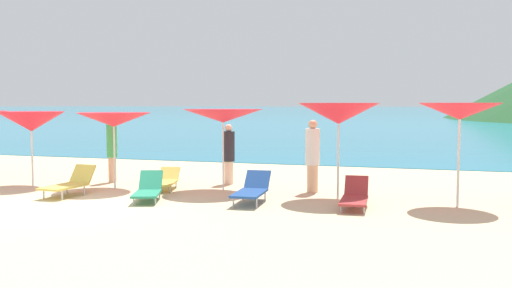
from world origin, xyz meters
TOP-DOWN VIEW (x-y plane):
  - ground_plane at (0.00, 10.00)m, footprint 50.00×100.00m
  - ocean_water at (0.00, 229.64)m, footprint 650.00×440.00m
  - umbrella_3 at (-2.68, 2.28)m, footprint 1.92×1.92m
  - umbrella_4 at (-0.21, 2.51)m, footprint 2.16×2.16m
  - umbrella_5 at (2.69, 3.08)m, footprint 2.18×2.18m
  - umbrella_6 at (5.78, 2.69)m, footprint 1.99×1.99m
  - umbrella_7 at (8.48, 2.47)m, footprint 1.81×1.81m
  - lounge_chair_1 at (3.98, 1.55)m, footprint 0.73×1.70m
  - lounge_chair_3 at (1.16, 2.77)m, footprint 0.91×1.61m
  - lounge_chair_5 at (-0.64, 1.11)m, footprint 0.70×1.54m
  - lounge_chair_6 at (6.32, 1.66)m, footprint 0.65×1.66m
  - lounge_chair_9 at (1.55, 1.10)m, footprint 1.03×1.56m
  - beachgoer_0 at (-0.93, 3.55)m, footprint 0.30×0.30m
  - beachgoer_1 at (2.41, 4.23)m, footprint 0.34×0.34m
  - beachgoer_2 at (4.99, 3.46)m, footprint 0.37×0.37m

SIDE VIEW (x-z plane):
  - ground_plane at x=0.00m, z-range -0.30..0.00m
  - ocean_water at x=0.00m, z-range 0.00..0.02m
  - lounge_chair_3 at x=1.16m, z-range -0.02..0.50m
  - lounge_chair_6 at x=6.32m, z-range -0.06..0.56m
  - lounge_chair_9 at x=1.55m, z-range -0.06..0.59m
  - lounge_chair_1 at x=3.98m, z-range -0.02..0.64m
  - lounge_chair_5 at x=-0.64m, z-range -0.04..0.68m
  - beachgoer_1 at x=2.41m, z-range 0.05..1.75m
  - beachgoer_2 at x=4.99m, z-range 0.05..1.92m
  - beachgoer_0 at x=-0.93m, z-range 0.08..1.99m
  - umbrella_3 at x=-2.68m, z-range 0.75..2.82m
  - umbrella_4 at x=-0.21m, z-range 0.83..2.87m
  - umbrella_5 at x=2.69m, z-range 0.89..3.03m
  - umbrella_6 at x=5.78m, z-range 0.89..3.19m
  - umbrella_7 at x=8.48m, z-range 0.96..3.26m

